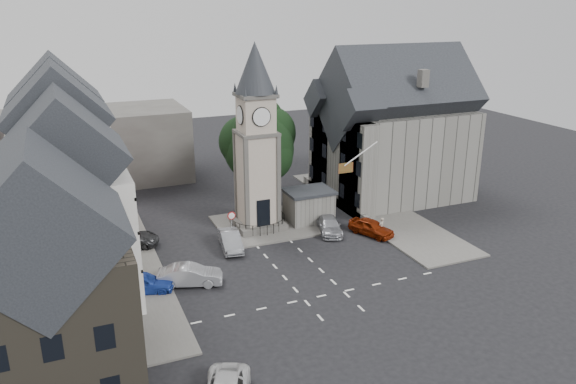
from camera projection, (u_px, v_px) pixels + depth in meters
name	position (u px, v px, depth m)	size (l,w,h in m)	color
ground	(293.00, 263.00, 43.56)	(120.00, 120.00, 0.00)	black
pavement_west	(117.00, 258.00, 44.22)	(6.00, 30.00, 0.14)	#595651
pavement_east	(373.00, 209.00, 54.91)	(6.00, 26.00, 0.14)	#595651
central_island	(273.00, 224.00, 51.08)	(10.00, 8.00, 0.16)	#595651
road_markings	(324.00, 295.00, 38.75)	(20.00, 8.00, 0.01)	silver
clock_tower	(256.00, 139.00, 47.94)	(4.86, 4.86, 16.25)	#4C4944
stone_shelter	(309.00, 206.00, 51.37)	(4.30, 3.30, 3.08)	slate
town_tree	(259.00, 138.00, 53.42)	(7.20, 7.20, 10.80)	black
warning_sign_post	(232.00, 221.00, 46.49)	(0.70, 0.19, 2.85)	black
terrace_pink	(62.00, 152.00, 49.77)	(8.10, 7.60, 12.80)	pink
terrace_cream	(65.00, 177.00, 42.78)	(8.10, 7.60, 12.80)	#EFE7C8
terrace_tudor	(71.00, 217.00, 35.92)	(8.10, 7.60, 12.00)	silver
building_sw_stone	(49.00, 297.00, 27.77)	(8.60, 7.60, 10.40)	#413B31
backdrop_west	(95.00, 147.00, 62.37)	(20.00, 10.00, 8.00)	#4C4944
east_building	(392.00, 137.00, 56.86)	(14.40, 11.40, 12.60)	slate
east_boundary_wall	(338.00, 202.00, 55.52)	(0.40, 16.00, 0.90)	slate
flagpole	(361.00, 154.00, 47.74)	(3.68, 0.10, 2.74)	white
car_west_blue	(142.00, 283.00, 38.96)	(1.76, 4.37, 1.49)	#1C399A
car_west_silver	(190.00, 275.00, 39.99)	(1.60, 4.58, 1.51)	#AFB2B8
car_west_grey	(126.00, 239.00, 46.09)	(2.44, 5.29, 1.47)	#2A2A2C
car_island_silver	(230.00, 240.00, 45.93)	(1.53, 4.39, 1.45)	gray
car_island_east	(329.00, 225.00, 49.27)	(1.83, 4.50, 1.30)	#9D9FA5
car_east_red	(371.00, 227.00, 48.67)	(1.68, 4.16, 1.42)	maroon
pedestrian	(381.00, 227.00, 48.39)	(0.62, 0.40, 1.69)	#A29886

